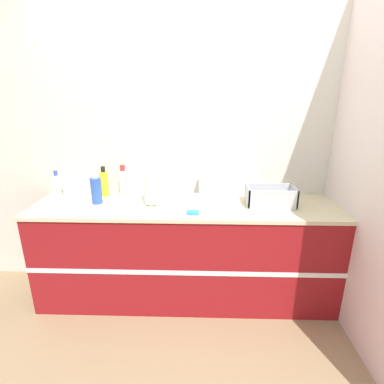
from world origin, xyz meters
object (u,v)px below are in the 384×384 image
at_px(paper_towel_roll, 151,189).
at_px(bottle_white_spray, 124,182).
at_px(bottle_clear, 57,185).
at_px(bottle_blue, 96,190).
at_px(bottle_yellow, 104,183).
at_px(dish_rack, 270,198).
at_px(sink, 201,201).

relative_size(paper_towel_roll, bottle_white_spray, 0.97).
height_order(bottle_white_spray, bottle_clear, bottle_white_spray).
height_order(paper_towel_roll, bottle_blue, paper_towel_roll).
distance_m(paper_towel_roll, bottle_blue, 0.46).
xyz_separation_m(bottle_yellow, bottle_clear, (-0.41, -0.03, -0.01)).
xyz_separation_m(dish_rack, bottle_white_spray, (-1.26, 0.22, 0.06)).
xyz_separation_m(bottle_yellow, bottle_white_spray, (0.17, 0.02, 0.00)).
height_order(sink, bottle_yellow, bottle_yellow).
height_order(sink, bottle_clear, sink).
bearing_deg(bottle_white_spray, bottle_blue, -130.17).
relative_size(bottle_white_spray, bottle_clear, 1.17).
height_order(sink, bottle_white_spray, bottle_white_spray).
distance_m(dish_rack, bottle_clear, 1.85).
bearing_deg(bottle_clear, bottle_white_spray, 5.23).
bearing_deg(bottle_yellow, paper_towel_roll, -24.46).
relative_size(paper_towel_roll, bottle_blue, 1.01).
bearing_deg(dish_rack, bottle_white_spray, 170.14).
bearing_deg(sink, bottle_clear, 174.30).
relative_size(sink, paper_towel_roll, 2.00).
bearing_deg(bottle_clear, dish_rack, -5.17).
bearing_deg(bottle_blue, bottle_yellow, 87.12).
xyz_separation_m(dish_rack, bottle_clear, (-1.84, 0.17, 0.04)).
distance_m(paper_towel_roll, bottle_white_spray, 0.36).
xyz_separation_m(paper_towel_roll, bottle_yellow, (-0.45, 0.21, -0.02)).
bearing_deg(dish_rack, sink, 176.04).
bearing_deg(sink, bottle_white_spray, 165.52).
distance_m(sink, bottle_yellow, 0.89).
xyz_separation_m(sink, dish_rack, (0.56, -0.04, 0.04)).
relative_size(dish_rack, bottle_yellow, 1.45).
bearing_deg(bottle_yellow, bottle_blue, -92.88).
relative_size(bottle_yellow, bottle_clear, 1.14).
bearing_deg(bottle_yellow, sink, -10.42).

